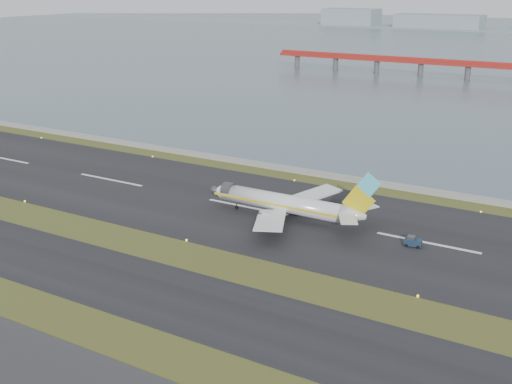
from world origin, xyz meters
TOP-DOWN VIEW (x-y plane):
  - ground at (0.00, 0.00)m, footprint 1000.00×1000.00m
  - taxiway_strip at (0.00, -12.00)m, footprint 1000.00×18.00m
  - runway_strip at (0.00, 30.00)m, footprint 1000.00×45.00m
  - seawall at (0.00, 60.00)m, footprint 1000.00×2.50m
  - airliner at (11.11, 27.73)m, footprint 38.52×32.89m
  - pushback_tug at (38.00, 27.04)m, footprint 3.37×2.24m

SIDE VIEW (x-z plane):
  - ground at x=0.00m, z-range 0.00..0.00m
  - taxiway_strip at x=0.00m, z-range 0.00..0.10m
  - runway_strip at x=0.00m, z-range 0.00..0.10m
  - seawall at x=0.00m, z-range 0.00..1.00m
  - pushback_tug at x=38.00m, z-range -0.03..2.00m
  - airliner at x=11.11m, z-range -2.94..9.86m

